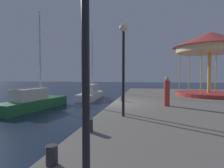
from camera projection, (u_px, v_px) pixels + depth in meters
name	position (u px, v px, depth m)	size (l,w,h in m)	color
ground_plane	(113.00, 114.00, 12.57)	(120.00, 120.00, 0.00)	#162338
quay_dock	(217.00, 112.00, 11.36)	(12.91, 27.54, 0.80)	slate
sailboat_white	(91.00, 93.00, 20.55)	(1.85, 5.91, 7.65)	white
sailboat_green	(33.00, 101.00, 14.21)	(2.67, 6.41, 7.66)	#236638
carousel	(210.00, 48.00, 16.37)	(6.29, 6.29, 5.62)	#B23333
lamp_post_near_edge	(85.00, 4.00, 2.69)	(0.36, 0.36, 4.12)	black
lamp_post_mid_promenade	(123.00, 53.00, 8.12)	(0.36, 0.36, 4.05)	black
bollard_center	(123.00, 98.00, 12.99)	(0.24, 0.24, 0.40)	#2D2D33
bollard_south	(89.00, 125.00, 6.00)	(0.24, 0.24, 0.40)	#2D2D33
bollard_north	(52.00, 155.00, 3.75)	(0.24, 0.24, 0.40)	#2D2D33
person_near_carousel	(167.00, 92.00, 10.99)	(0.34, 0.34, 1.74)	#B23833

